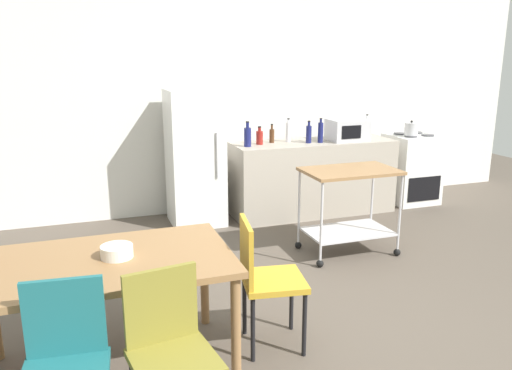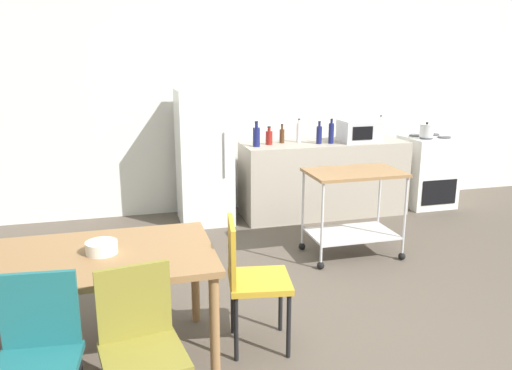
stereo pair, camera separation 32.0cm
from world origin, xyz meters
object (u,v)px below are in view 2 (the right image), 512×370
chair_teal (37,353)px  bottle_olive_oil (282,135)px  dining_table (90,267)px  bottle_vinegar (331,133)px  refrigerator (204,157)px  bottle_sesame_oil (269,137)px  fruit_bowl (102,247)px  bottle_soda (299,132)px  stove_oven (427,171)px  kettle (427,131)px  chair_olive (140,342)px  bottle_hot_sauce (380,129)px  bottle_wine (256,136)px  bottle_sparkling_water (319,134)px  microwave (359,131)px  chair_mustard (250,275)px  kitchen_cart (353,199)px

chair_teal → bottle_olive_oil: bottle_olive_oil is taller
dining_table → bottle_vinegar: size_ratio=5.12×
refrigerator → bottle_sesame_oil: refrigerator is taller
fruit_bowl → chair_teal: bearing=-115.1°
bottle_vinegar → fruit_bowl: size_ratio=1.53×
refrigerator → bottle_soda: 1.18m
refrigerator → bottle_vinegar: refrigerator is taller
stove_oven → kettle: 0.57m
chair_olive → bottle_hot_sauce: size_ratio=3.09×
bottle_wine → bottle_soda: 0.59m
bottle_sesame_oil → bottle_sparkling_water: bearing=-9.4°
refrigerator → microwave: refrigerator is taller
chair_mustard → dining_table: bearing=96.9°
fruit_bowl → bottle_wine: bearing=56.6°
bottle_wine → bottle_olive_oil: bearing=23.9°
chair_teal → refrigerator: bearing=73.3°
bottle_wine → chair_teal: bearing=-121.8°
kitchen_cart → bottle_soda: size_ratio=3.23×
kitchen_cart → bottle_vinegar: 1.33m
kitchen_cart → bottle_wine: size_ratio=3.14×
bottle_hot_sauce → bottle_olive_oil: bearing=-180.0°
chair_olive → chair_teal: bearing=167.2°
kitchen_cart → microwave: 1.48m
stove_oven → microwave: bearing=-175.0°
bottle_hot_sauce → bottle_soda: bearing=-179.9°
dining_table → chair_olive: size_ratio=1.69×
stove_oven → bottle_soda: size_ratio=3.27×
chair_olive → bottle_sparkling_water: (2.23, 3.19, 0.49)m
kettle → bottle_soda: bearing=174.1°
chair_teal → fruit_bowl: (0.31, 0.65, 0.27)m
chair_mustard → bottle_vinegar: 3.05m
chair_teal → chair_olive: same height
bottle_sesame_oil → bottle_wine: bearing=-153.0°
kitchen_cart → fruit_bowl: (-2.28, -1.26, 0.21)m
chair_mustard → chair_teal: bearing=125.2°
bottle_soda → dining_table: bearing=-130.7°
kitchen_cart → dining_table: bearing=-151.7°
chair_teal → bottle_vinegar: 4.27m
refrigerator → bottle_soda: refrigerator is taller
dining_table → stove_oven: (4.05, 2.60, -0.22)m
chair_teal → chair_olive: (0.49, -0.03, 0.00)m
refrigerator → bottle_vinegar: size_ratio=5.29×
chair_teal → kitchen_cart: size_ratio=0.98×
chair_olive → microwave: bearing=40.4°
bottle_vinegar → bottle_hot_sauce: 0.77m
bottle_vinegar → kettle: (1.29, 0.02, -0.03)m
bottle_olive_oil → bottle_sparkling_water: size_ratio=0.84×
bottle_sparkling_water → refrigerator: bearing=172.6°
dining_table → stove_oven: size_ratio=1.63×
stove_oven → refrigerator: bearing=178.4°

